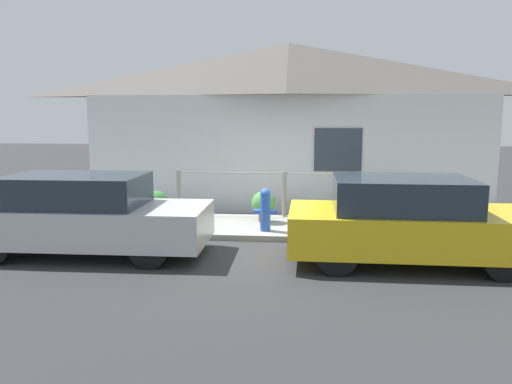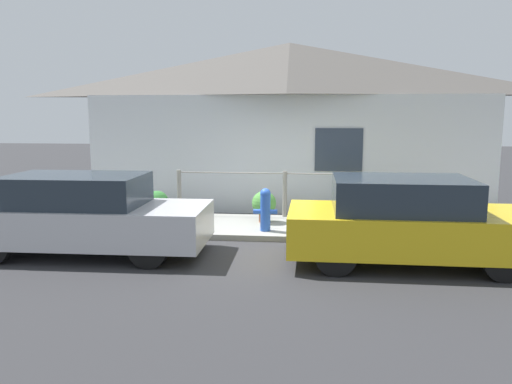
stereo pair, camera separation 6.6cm
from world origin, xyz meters
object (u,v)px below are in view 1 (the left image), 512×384
at_px(car_right, 408,221).
at_px(potted_plant_near_hydrant, 264,204).
at_px(potted_plant_by_fence, 157,204).
at_px(fire_hydrant, 265,209).
at_px(potted_plant_corner, 347,203).
at_px(car_left, 84,215).

relative_size(car_right, potted_plant_near_hydrant, 5.80).
relative_size(potted_plant_near_hydrant, potted_plant_by_fence, 1.03).
distance_m(fire_hydrant, potted_plant_by_fence, 2.49).
bearing_deg(fire_hydrant, car_right, -33.18).
height_order(potted_plant_by_fence, potted_plant_corner, potted_plant_corner).
height_order(car_left, car_right, car_right).
height_order(potted_plant_near_hydrant, potted_plant_corner, potted_plant_near_hydrant).
relative_size(fire_hydrant, potted_plant_by_fence, 1.30).
bearing_deg(potted_plant_near_hydrant, car_left, -140.55).
xyz_separation_m(car_left, potted_plant_near_hydrant, (2.86, 2.36, -0.18)).
bearing_deg(potted_plant_corner, fire_hydrant, -144.92).
height_order(fire_hydrant, potted_plant_corner, fire_hydrant).
height_order(car_left, fire_hydrant, car_left).
xyz_separation_m(car_right, potted_plant_corner, (-0.72, 2.75, -0.21)).
bearing_deg(fire_hydrant, potted_plant_by_fence, 163.61).
relative_size(car_left, potted_plant_by_fence, 6.40).
distance_m(fire_hydrant, potted_plant_near_hydrant, 0.79).
distance_m(car_right, potted_plant_corner, 2.85).
bearing_deg(potted_plant_by_fence, car_right, -25.40).
relative_size(car_right, potted_plant_by_fence, 5.98).
relative_size(car_left, car_right, 1.07).
bearing_deg(potted_plant_corner, potted_plant_by_fence, -173.30).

